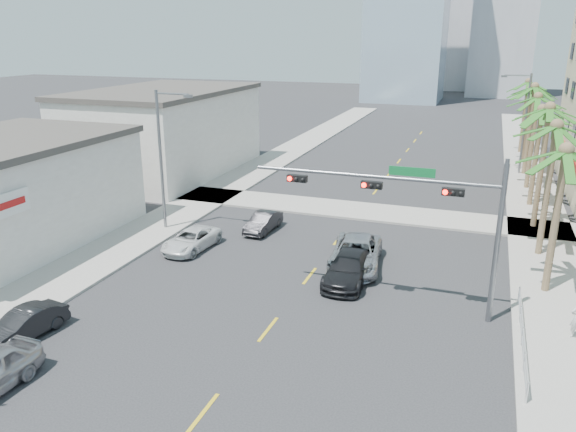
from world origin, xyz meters
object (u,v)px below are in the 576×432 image
at_px(traffic_signal_mast, 423,206).
at_px(car_lane_left, 263,222).
at_px(car_lane_right, 348,268).
at_px(car_lane_center, 356,254).
at_px(car_parked_mid, 24,325).
at_px(car_parked_far, 191,240).

distance_m(traffic_signal_mast, car_lane_left, 14.07).
relative_size(traffic_signal_mast, car_lane_right, 2.24).
bearing_deg(car_lane_left, car_lane_center, -25.49).
bearing_deg(traffic_signal_mast, car_parked_mid, -152.09).
xyz_separation_m(car_parked_far, car_lane_right, (9.86, -1.25, 0.12)).
bearing_deg(car_lane_right, car_lane_left, 139.46).
bearing_deg(car_lane_right, car_parked_far, 171.24).
height_order(traffic_signal_mast, car_lane_center, traffic_signal_mast).
bearing_deg(car_lane_center, car_lane_left, 144.47).
xyz_separation_m(traffic_signal_mast, car_parked_mid, (-15.18, -8.04, -4.44)).
height_order(car_parked_far, car_lane_center, car_lane_center).
relative_size(traffic_signal_mast, car_parked_mid, 2.96).
distance_m(car_lane_left, car_lane_center, 7.97).
xyz_separation_m(car_parked_far, car_lane_center, (9.80, 0.67, 0.19)).
height_order(car_parked_mid, car_lane_center, car_lane_center).
bearing_deg(traffic_signal_mast, car_lane_center, 132.98).
height_order(car_lane_left, car_lane_center, car_lane_center).
bearing_deg(car_lane_left, car_parked_far, -119.07).
distance_m(traffic_signal_mast, car_lane_right, 6.11).
bearing_deg(car_lane_right, car_lane_center, 90.24).
bearing_deg(traffic_signal_mast, car_parked_far, 165.98).
xyz_separation_m(car_parked_mid, car_lane_right, (11.46, 10.18, 0.10)).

